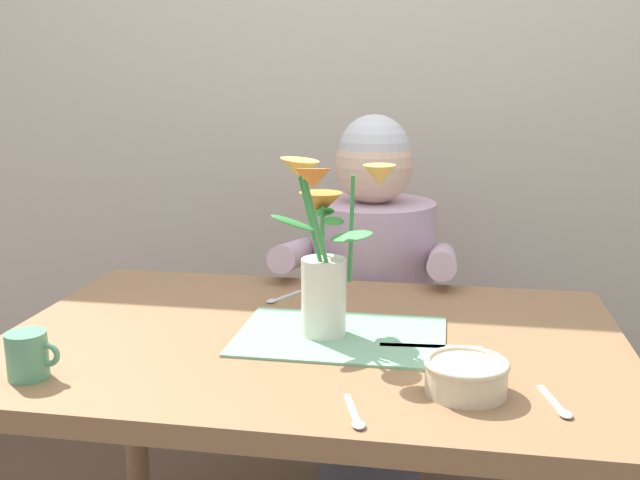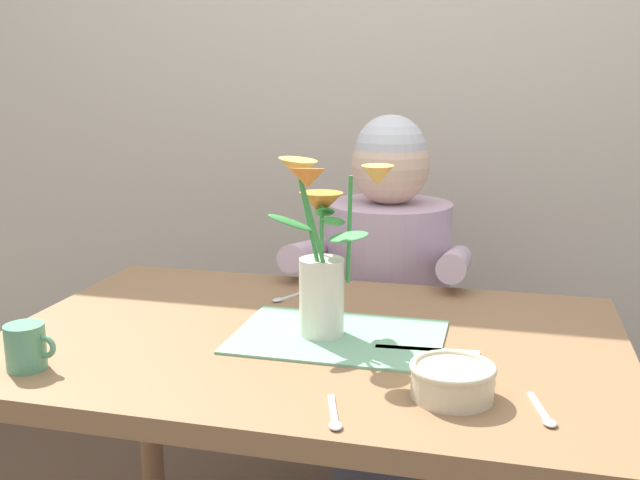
% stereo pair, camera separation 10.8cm
% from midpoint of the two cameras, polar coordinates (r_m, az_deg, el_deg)
% --- Properties ---
extents(wood_panel_backdrop, '(4.00, 0.10, 2.50)m').
position_cam_midpoint_polar(wood_panel_backdrop, '(2.38, 2.78, 13.09)').
color(wood_panel_backdrop, beige).
rests_on(wood_panel_backdrop, ground_plane).
extents(dining_table, '(1.20, 0.80, 0.74)m').
position_cam_midpoint_polar(dining_table, '(1.47, -2.76, -11.02)').
color(dining_table, olive).
rests_on(dining_table, ground_plane).
extents(seated_person, '(0.45, 0.47, 1.14)m').
position_cam_midpoint_polar(seated_person, '(2.06, 2.51, -6.35)').
color(seated_person, '#4C4C56').
rests_on(seated_person, ground_plane).
extents(striped_placemat, '(0.40, 0.28, 0.00)m').
position_cam_midpoint_polar(striped_placemat, '(1.43, -0.54, -7.49)').
color(striped_placemat, '#7AB289').
rests_on(striped_placemat, dining_table).
extents(flower_vase, '(0.24, 0.23, 0.35)m').
position_cam_midpoint_polar(flower_vase, '(1.39, -1.88, -0.82)').
color(flower_vase, silver).
rests_on(flower_vase, dining_table).
extents(ceramic_bowl, '(0.14, 0.14, 0.06)m').
position_cam_midpoint_polar(ceramic_bowl, '(1.19, 8.76, -10.41)').
color(ceramic_bowl, beige).
rests_on(ceramic_bowl, dining_table).
extents(dinner_knife, '(0.19, 0.03, 0.00)m').
position_cam_midpoint_polar(dinner_knife, '(1.37, 6.42, -8.35)').
color(dinner_knife, silver).
rests_on(dinner_knife, dining_table).
extents(ceramic_mug, '(0.09, 0.07, 0.08)m').
position_cam_midpoint_polar(ceramic_mug, '(1.34, -24.01, -8.25)').
color(ceramic_mug, '#569970').
rests_on(ceramic_mug, dining_table).
extents(spoon_0, '(0.07, 0.11, 0.01)m').
position_cam_midpoint_polar(spoon_0, '(1.66, -5.09, -4.60)').
color(spoon_0, silver).
rests_on(spoon_0, dining_table).
extents(spoon_1, '(0.04, 0.12, 0.01)m').
position_cam_midpoint_polar(spoon_1, '(1.18, 15.59, -12.49)').
color(spoon_1, silver).
rests_on(spoon_1, dining_table).
extents(spoon_2, '(0.05, 0.12, 0.01)m').
position_cam_midpoint_polar(spoon_2, '(1.11, -0.09, -13.71)').
color(spoon_2, silver).
rests_on(spoon_2, dining_table).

